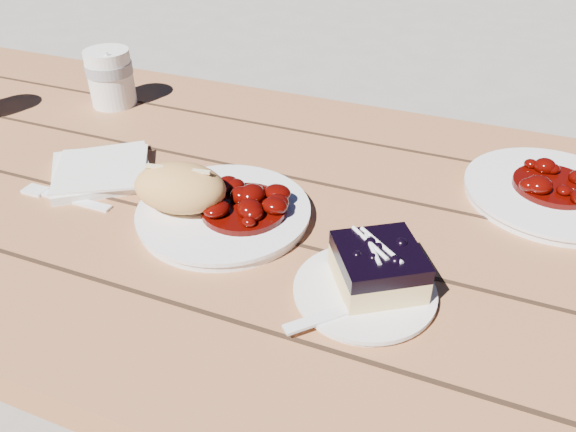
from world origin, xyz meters
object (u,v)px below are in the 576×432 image
at_px(bread_roll, 180,188).
at_px(blueberry_cake, 378,266).
at_px(picnic_table, 158,252).
at_px(dessert_plate, 364,292).
at_px(main_plate, 224,213).
at_px(coffee_cup, 111,78).
at_px(second_plate, 551,193).

distance_m(bread_roll, blueberry_cake, 0.30).
distance_m(picnic_table, blueberry_cake, 0.48).
xyz_separation_m(bread_roll, dessert_plate, (0.29, -0.06, -0.05)).
bearing_deg(picnic_table, bread_roll, -33.77).
xyz_separation_m(main_plate, dessert_plate, (0.23, -0.08, -0.00)).
distance_m(bread_roll, dessert_plate, 0.30).
relative_size(blueberry_cake, coffee_cup, 1.22).
bearing_deg(coffee_cup, blueberry_cake, -28.53).
relative_size(coffee_cup, second_plate, 0.43).
bearing_deg(blueberry_cake, coffee_cup, 118.52).
xyz_separation_m(main_plate, coffee_cup, (-0.39, 0.28, 0.05)).
bearing_deg(picnic_table, second_plate, 15.78).
distance_m(main_plate, bread_roll, 0.07).
relative_size(bread_roll, dessert_plate, 0.80).
bearing_deg(blueberry_cake, dessert_plate, -156.64).
bearing_deg(second_plate, bread_roll, -152.78).
bearing_deg(picnic_table, main_plate, -18.97).
xyz_separation_m(coffee_cup, second_plate, (0.83, -0.04, -0.05)).
height_order(bread_roll, blueberry_cake, bread_roll).
bearing_deg(bread_roll, main_plate, 19.98).
distance_m(dessert_plate, blueberry_cake, 0.04).
height_order(picnic_table, dessert_plate, dessert_plate).
distance_m(picnic_table, dessert_plate, 0.46).
bearing_deg(picnic_table, coffee_cup, 134.79).
bearing_deg(bread_roll, second_plate, 27.22).
distance_m(blueberry_cake, second_plate, 0.36).
bearing_deg(dessert_plate, blueberry_cake, 56.31).
distance_m(bread_roll, coffee_cup, 0.45).
xyz_separation_m(blueberry_cake, second_plate, (0.20, 0.30, -0.03)).
xyz_separation_m(dessert_plate, second_plate, (0.21, 0.31, 0.00)).
bearing_deg(second_plate, dessert_plate, -123.15).
xyz_separation_m(bread_roll, coffee_cup, (-0.33, 0.30, 0.00)).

